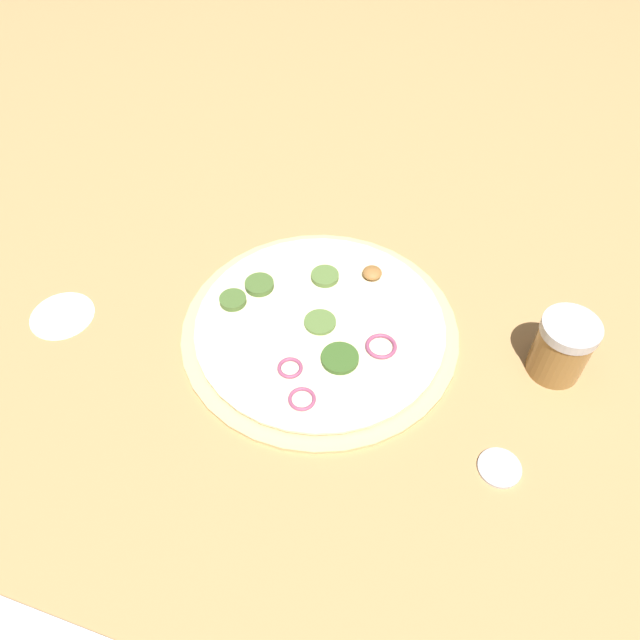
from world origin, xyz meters
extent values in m
plane|color=tan|center=(0.00, 0.00, 0.00)|extent=(3.00, 3.00, 0.00)
cylinder|color=#D6B77A|center=(0.00, 0.00, 0.00)|extent=(0.33, 0.33, 0.01)
cylinder|color=beige|center=(0.00, 0.00, 0.01)|extent=(0.30, 0.30, 0.00)
cylinder|color=#567538|center=(0.00, 0.00, 0.02)|extent=(0.04, 0.04, 0.00)
ellipsoid|color=#996633|center=(0.07, -0.08, 0.02)|extent=(0.02, 0.02, 0.01)
torus|color=#934266|center=(-0.05, -0.06, 0.02)|extent=(0.04, 0.04, 0.00)
cylinder|color=#385B23|center=(-0.06, -0.01, 0.02)|extent=(0.04, 0.04, 0.01)
cylinder|color=#47662D|center=(0.07, 0.06, 0.02)|extent=(0.04, 0.04, 0.01)
torus|color=#934266|center=(-0.10, 0.04, 0.02)|extent=(0.03, 0.03, 0.00)
torus|color=#934266|center=(-0.06, 0.04, 0.02)|extent=(0.03, 0.03, 0.00)
cylinder|color=#567538|center=(0.07, -0.02, 0.02)|extent=(0.04, 0.04, 0.01)
cylinder|color=#47662D|center=(0.05, 0.10, 0.02)|extent=(0.03, 0.03, 0.01)
cylinder|color=olive|center=(-0.10, -0.25, 0.03)|extent=(0.06, 0.06, 0.07)
cylinder|color=#B2B2B7|center=(-0.10, -0.25, 0.07)|extent=(0.06, 0.06, 0.01)
cylinder|color=#B2B2B7|center=(-0.21, -0.15, 0.00)|extent=(0.04, 0.04, 0.01)
cylinder|color=white|center=(0.07, 0.31, 0.00)|extent=(0.08, 0.08, 0.00)
camera|label=1|loc=(-0.47, 0.07, 0.58)|focal=35.00mm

